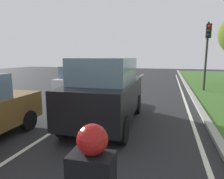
% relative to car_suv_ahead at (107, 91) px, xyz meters
% --- Properties ---
extents(ground_plane, '(60.00, 60.00, 0.00)m').
position_rel_car_suv_ahead_xyz_m(ground_plane, '(-0.68, 4.76, -1.17)').
color(ground_plane, '#262628').
extents(lane_line_center, '(0.12, 32.00, 0.01)m').
position_rel_car_suv_ahead_xyz_m(lane_line_center, '(-1.38, 4.76, -1.16)').
color(lane_line_center, silver).
rests_on(lane_line_center, ground).
extents(lane_line_right_edge, '(0.12, 32.00, 0.01)m').
position_rel_car_suv_ahead_xyz_m(lane_line_right_edge, '(2.92, 4.76, -1.16)').
color(lane_line_right_edge, silver).
rests_on(lane_line_right_edge, ground).
extents(curb_right, '(0.24, 48.00, 0.12)m').
position_rel_car_suv_ahead_xyz_m(curb_right, '(3.42, 4.76, -1.11)').
color(curb_right, '#9E9B93').
rests_on(curb_right, ground).
extents(car_suv_ahead, '(2.09, 4.56, 2.28)m').
position_rel_car_suv_ahead_xyz_m(car_suv_ahead, '(0.00, 0.00, 0.00)').
color(car_suv_ahead, black).
rests_on(car_suv_ahead, ground).
extents(car_hatchback_far, '(1.75, 3.71, 1.78)m').
position_rel_car_suv_ahead_xyz_m(car_hatchback_far, '(-3.23, 4.59, -0.28)').
color(car_hatchback_far, silver).
rests_on(car_hatchback_far, ground).
extents(traffic_light_near_right, '(0.32, 0.50, 4.58)m').
position_rel_car_suv_ahead_xyz_m(traffic_light_near_right, '(4.38, 8.13, 1.99)').
color(traffic_light_near_right, '#2D2D2D').
rests_on(traffic_light_near_right, ground).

